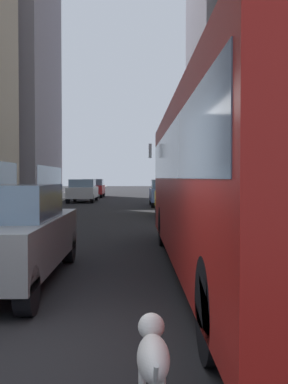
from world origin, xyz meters
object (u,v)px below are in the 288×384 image
Objects in this scene: car_grey_wagon at (6,233)px; dalmatian_dog at (153,357)px; transit_bus at (240,175)px; car_yellow_taxi at (176,197)px; car_red_coupe at (93,188)px; car_blue_hatchback at (166,193)px; car_silver_sedan at (83,190)px.

dalmatian_dog is at bearing -64.12° from car_grey_wagon.
transit_bus is 13.65m from car_yellow_taxi.
transit_bus is at bearing 10.51° from car_grey_wagon.
car_yellow_taxi reaches higher than dalmatian_dog.
car_red_coupe and car_blue_hatchback have the same top height.
car_blue_hatchback is at bearing 90.00° from car_yellow_taxi.
transit_bus reaches higher than car_yellow_taxi.
car_red_coupe is 21.10m from car_yellow_taxi.
dalmatian_dog is (-1.77, -18.95, -0.31)m from car_yellow_taxi.
dalmatian_dog is (2.23, -4.59, -0.31)m from car_grey_wagon.
transit_bus is 2.42× the size of car_yellow_taxi.
car_grey_wagon is at bearing -86.52° from car_silver_sedan.
car_grey_wagon is (1.60, -26.35, -0.00)m from car_silver_sedan.
car_red_coupe is at bearing 112.50° from car_blue_hatchback.
car_grey_wagon is at bearing -100.69° from car_blue_hatchback.
car_grey_wagon is (-4.00, -21.19, 0.00)m from car_blue_hatchback.
car_blue_hatchback and car_yellow_taxi have the same top height.
car_blue_hatchback reaches higher than dalmatian_dog.
car_red_coupe and car_yellow_taxi have the same top height.
car_red_coupe is (0.00, 8.36, -0.00)m from car_silver_sedan.
car_silver_sedan is at bearing 137.34° from car_blue_hatchback.
car_blue_hatchback is 4.28× the size of dalmatian_dog.
car_silver_sedan is 13.23m from car_yellow_taxi.
car_red_coupe is at bearing 95.56° from dalmatian_dog.
car_blue_hatchback is at bearing -42.66° from car_silver_sedan.
car_silver_sedan is 1.02× the size of car_grey_wagon.
transit_bus is at bearing -90.00° from car_blue_hatchback.
car_red_coupe is at bearing 105.39° from car_yellow_taxi.
car_yellow_taxi is (5.60, -20.35, 0.00)m from car_red_coupe.
dalmatian_dog is at bearing -95.34° from car_yellow_taxi.
car_grey_wagon is (-4.00, -14.36, -0.00)m from car_yellow_taxi.
transit_bus reaches higher than car_silver_sedan.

